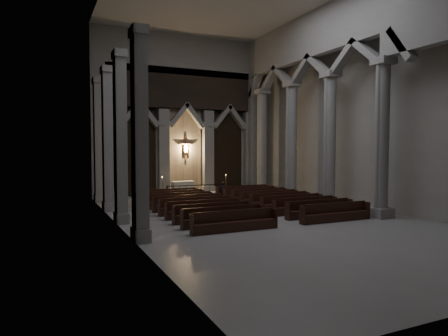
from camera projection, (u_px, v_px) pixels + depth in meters
name	position (u px, v px, depth m)	size (l,w,h in m)	color
room	(262.00, 66.00, 19.87)	(24.00, 24.10, 12.00)	gray
sanctuary_wall	(186.00, 107.00, 30.39)	(14.00, 0.77, 12.00)	gray
right_arcade	(333.00, 74.00, 23.35)	(1.00, 24.00, 12.00)	gray
left_pilasters	(113.00, 141.00, 20.43)	(0.60, 13.00, 8.03)	gray
sanctuary_step	(191.00, 194.00, 29.89)	(8.50, 2.60, 0.15)	gray
altar	(183.00, 187.00, 29.76)	(1.73, 0.69, 0.88)	beige
altar_rail	(198.00, 189.00, 28.45)	(4.65, 0.09, 0.91)	black
candle_stand_left	(162.00, 192.00, 28.17)	(0.25, 0.25, 1.49)	#A57633
candle_stand_right	(226.00, 189.00, 30.17)	(0.25, 0.25, 1.50)	#A57633
pews	(240.00, 205.00, 22.52)	(9.36, 10.21, 0.88)	black
worshipper	(224.00, 191.00, 27.20)	(0.45, 0.29, 1.22)	black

